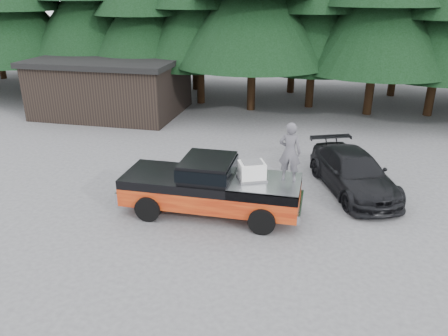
% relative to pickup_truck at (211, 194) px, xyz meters
% --- Properties ---
extents(ground, '(120.00, 120.00, 0.00)m').
position_rel_pickup_truck_xyz_m(ground, '(0.05, -0.80, -0.67)').
color(ground, '#4C4C4F').
rests_on(ground, ground).
extents(pickup_truck, '(6.00, 2.04, 1.33)m').
position_rel_pickup_truck_xyz_m(pickup_truck, '(0.00, 0.00, 0.00)').
color(pickup_truck, '#CF4E16').
rests_on(pickup_truck, ground).
extents(truck_cab, '(1.66, 1.90, 0.59)m').
position_rel_pickup_truck_xyz_m(truck_cab, '(-0.10, 0.00, 0.96)').
color(truck_cab, black).
rests_on(truck_cab, pickup_truck).
extents(air_compressor, '(1.00, 0.92, 0.55)m').
position_rel_pickup_truck_xyz_m(air_compressor, '(1.34, 0.05, 0.94)').
color(air_compressor, silver).
rests_on(air_compressor, pickup_truck).
extents(man_on_bed, '(0.74, 0.53, 1.92)m').
position_rel_pickup_truck_xyz_m(man_on_bed, '(2.49, 0.22, 1.62)').
color(man_on_bed, '#4D4C52').
rests_on(man_on_bed, pickup_truck).
extents(parked_car, '(3.74, 5.39, 1.45)m').
position_rel_pickup_truck_xyz_m(parked_car, '(4.69, 2.84, 0.06)').
color(parked_car, black).
rests_on(parked_car, ground).
extents(utility_building, '(8.40, 6.40, 3.30)m').
position_rel_pickup_truck_xyz_m(utility_building, '(-8.95, 11.20, 1.00)').
color(utility_building, black).
rests_on(utility_building, ground).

